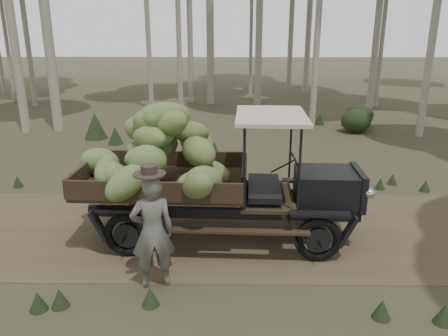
{
  "coord_description": "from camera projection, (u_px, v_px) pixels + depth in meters",
  "views": [
    {
      "loc": [
        0.62,
        -8.1,
        3.9
      ],
      "look_at": [
        0.52,
        -0.27,
        1.42
      ],
      "focal_mm": 35.0,
      "sensor_mm": 36.0,
      "label": 1
    }
  ],
  "objects": [
    {
      "name": "dirt_track",
      "position": [
        199.0,
        230.0,
        8.9
      ],
      "size": [
        70.0,
        4.0,
        0.01
      ],
      "primitive_type": "cube",
      "color": "brown",
      "rests_on": "ground"
    },
    {
      "name": "banana_truck",
      "position": [
        188.0,
        160.0,
        8.13
      ],
      "size": [
        5.64,
        2.64,
        2.69
      ],
      "rotation": [
        0.0,
        0.0,
        -0.04
      ],
      "color": "black",
      "rests_on": "ground"
    },
    {
      "name": "undergrowth",
      "position": [
        24.0,
        228.0,
        7.91
      ],
      "size": [
        22.35,
        20.89,
        1.33
      ],
      "color": "#233319",
      "rests_on": "ground"
    },
    {
      "name": "ground",
      "position": [
        199.0,
        230.0,
        8.9
      ],
      "size": [
        120.0,
        120.0,
        0.0
      ],
      "primitive_type": "plane",
      "color": "#473D2B",
      "rests_on": "ground"
    },
    {
      "name": "farmer",
      "position": [
        152.0,
        231.0,
        6.71
      ],
      "size": [
        0.76,
        0.6,
        2.0
      ],
      "rotation": [
        0.0,
        0.0,
        3.4
      ],
      "color": "#5E5C56",
      "rests_on": "ground"
    }
  ]
}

